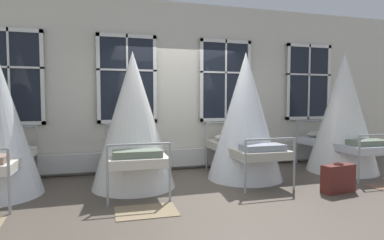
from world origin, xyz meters
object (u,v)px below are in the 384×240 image
cot_fourth (343,115)px  suitcase_dark (338,178)px  cot_second (133,122)px  cot_third (245,118)px

cot_fourth → suitcase_dark: (-1.16, -1.26, -0.93)m
cot_second → cot_fourth: 4.21m
cot_second → suitcase_dark: 3.41m
cot_third → cot_second: bearing=90.9°
cot_second → cot_third: (2.05, 0.02, 0.03)m
cot_third → suitcase_dark: cot_third is taller
suitcase_dark → cot_third: bearing=119.7°
cot_fourth → cot_second: bearing=91.1°
cot_third → cot_fourth: 2.16m
suitcase_dark → cot_fourth: bearing=38.9°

